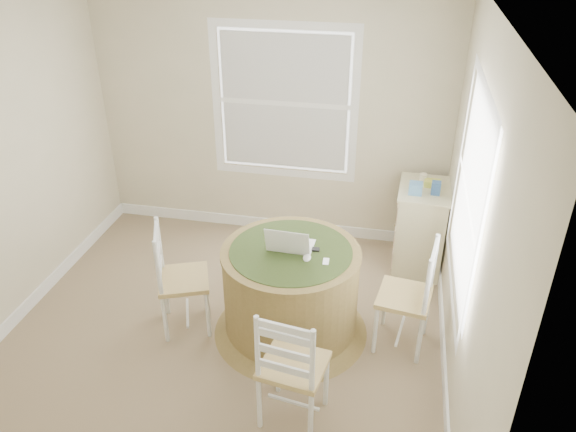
% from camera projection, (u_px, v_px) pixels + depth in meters
% --- Properties ---
extents(room, '(3.64, 3.64, 2.64)m').
position_uv_depth(room, '(242.00, 190.00, 4.18)').
color(room, '#947B5D').
rests_on(room, ground).
extents(round_table, '(1.29, 1.29, 0.80)m').
position_uv_depth(round_table, '(291.00, 288.00, 4.55)').
color(round_table, olive).
rests_on(round_table, ground).
extents(chair_left, '(0.53, 0.54, 0.95)m').
position_uv_depth(chair_left, '(184.00, 279.00, 4.59)').
color(chair_left, white).
rests_on(chair_left, ground).
extents(chair_near, '(0.48, 0.46, 0.95)m').
position_uv_depth(chair_near, '(294.00, 365.00, 3.75)').
color(chair_near, white).
rests_on(chair_near, ground).
extents(chair_right, '(0.46, 0.47, 0.95)m').
position_uv_depth(chair_right, '(404.00, 296.00, 4.40)').
color(chair_right, white).
rests_on(chair_right, ground).
extents(laptop, '(0.36, 0.32, 0.24)m').
position_uv_depth(laptop, '(290.00, 245.00, 4.39)').
color(laptop, white).
rests_on(laptop, round_table).
extents(mouse, '(0.07, 0.10, 0.03)m').
position_uv_depth(mouse, '(307.00, 258.00, 4.28)').
color(mouse, white).
rests_on(mouse, round_table).
extents(phone, '(0.05, 0.09, 0.02)m').
position_uv_depth(phone, '(326.00, 262.00, 4.24)').
color(phone, '#B7BABF').
rests_on(phone, round_table).
extents(keys, '(0.06, 0.05, 0.02)m').
position_uv_depth(keys, '(316.00, 250.00, 4.38)').
color(keys, black).
rests_on(keys, round_table).
extents(corner_chest, '(0.51, 0.66, 0.85)m').
position_uv_depth(corner_chest, '(420.00, 228.00, 5.41)').
color(corner_chest, beige).
rests_on(corner_chest, ground).
extents(tissue_box, '(0.12, 0.12, 0.10)m').
position_uv_depth(tissue_box, '(414.00, 189.00, 5.08)').
color(tissue_box, '#5D9AD5').
rests_on(tissue_box, corner_chest).
extents(box_yellow, '(0.15, 0.11, 0.06)m').
position_uv_depth(box_yellow, '(433.00, 183.00, 5.23)').
color(box_yellow, '#D5D84C').
rests_on(box_yellow, corner_chest).
extents(box_blue, '(0.08, 0.08, 0.12)m').
position_uv_depth(box_blue, '(437.00, 189.00, 5.06)').
color(box_blue, '#335C99').
rests_on(box_blue, corner_chest).
extents(cup_cream, '(0.07, 0.07, 0.09)m').
position_uv_depth(cup_cream, '(423.00, 178.00, 5.29)').
color(cup_cream, beige).
rests_on(cup_cream, corner_chest).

